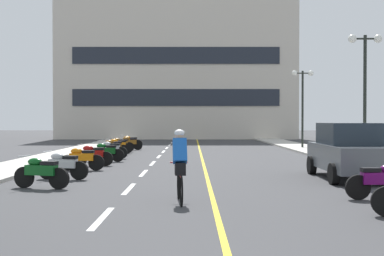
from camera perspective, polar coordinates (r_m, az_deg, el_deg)
ground_plane at (r=24.35m, az=0.60°, el=-3.59°), size 140.00×140.00×0.00m
curb_left at (r=28.20m, az=-14.27°, el=-2.88°), size 2.40×72.00×0.12m
curb_right at (r=28.33m, az=15.28°, el=-2.87°), size 2.40×72.00×0.12m
lane_dash_1 at (r=9.62m, az=-10.64°, el=-10.47°), size 0.14×2.20×0.01m
lane_dash_2 at (r=13.52m, az=-7.48°, el=-7.17°), size 0.14×2.20×0.01m
lane_dash_3 at (r=17.46m, az=-5.76°, el=-5.35°), size 0.14×2.20×0.01m
lane_dash_4 at (r=21.43m, az=-4.68°, el=-4.19°), size 0.14×2.20×0.01m
lane_dash_5 at (r=25.40m, az=-3.94°, el=-3.40°), size 0.14×2.20×0.01m
lane_dash_6 at (r=29.38m, az=-3.41°, el=-2.82°), size 0.14×2.20×0.01m
lane_dash_7 at (r=33.37m, az=-3.00°, el=-2.38°), size 0.14×2.20×0.01m
lane_dash_8 at (r=37.36m, az=-2.67°, el=-2.03°), size 0.14×2.20×0.01m
lane_dash_9 at (r=41.35m, az=-2.41°, el=-1.75°), size 0.14×2.20×0.01m
lane_dash_10 at (r=45.34m, az=-2.20°, el=-1.52°), size 0.14×2.20×0.01m
lane_dash_11 at (r=49.34m, az=-2.02°, el=-1.33°), size 0.14×2.20×0.01m
centre_line_yellow at (r=27.34m, az=1.06°, el=-3.09°), size 0.12×66.00×0.01m
office_building at (r=52.35m, az=-1.77°, el=6.52°), size 24.81×7.72×14.10m
street_lamp_mid at (r=21.95m, az=19.88°, el=6.54°), size 1.46×0.36×5.46m
street_lamp_far at (r=32.89m, az=13.02°, el=4.29°), size 1.46×0.36×5.13m
parked_car_near at (r=16.35m, az=18.07°, el=-2.60°), size 1.97×4.23×1.82m
motorcycle_2 at (r=12.37m, az=21.60°, el=-5.78°), size 1.70×0.60×0.92m
motorcycle_3 at (r=14.04m, az=-17.50°, el=-4.97°), size 1.67×0.71×0.92m
motorcycle_4 at (r=15.99m, az=-15.10°, el=-4.26°), size 1.69×0.62×0.92m
motorcycle_5 at (r=18.68m, az=-12.99°, el=-3.51°), size 1.70×0.60×0.92m
motorcycle_6 at (r=20.46m, az=-11.72°, el=-3.13°), size 1.70×0.60×0.92m
motorcycle_7 at (r=22.38m, az=-10.23°, el=-2.78°), size 1.70×0.60×0.92m
motorcycle_8 at (r=24.21m, az=-9.66°, el=-2.51°), size 1.70×0.60×0.92m
motorcycle_9 at (r=26.14m, az=-9.40°, el=-2.26°), size 1.68×0.64×0.92m
motorcycle_10 at (r=27.71m, az=-8.86°, el=-2.08°), size 1.66×0.73×0.92m
motorcycle_11 at (r=29.22m, az=-8.57°, el=-1.93°), size 1.68×0.64×0.92m
motorcycle_12 at (r=31.18m, az=-7.48°, el=-1.75°), size 1.68×0.67×0.92m
motorcycle_13 at (r=32.88m, az=-7.39°, el=-1.61°), size 1.70×0.60×0.92m
cyclist_rider at (r=11.14m, az=-1.44°, el=-4.31°), size 0.42×1.77×1.71m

